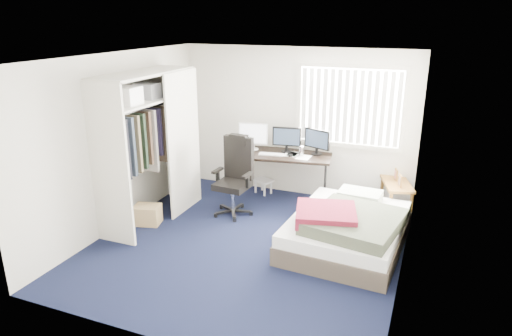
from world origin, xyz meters
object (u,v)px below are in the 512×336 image
object	(u,v)px
office_chair	(235,184)
nightstand	(397,186)
bed	(347,228)
desk	(282,152)

from	to	relation	value
office_chair	nightstand	bearing A→B (deg)	20.22
office_chair	bed	xyz separation A→B (m)	(1.86, -0.49, -0.20)
office_chair	bed	size ratio (longest dim) A/B	0.62
nightstand	bed	world-z (taller)	nightstand
desk	office_chair	size ratio (longest dim) A/B	1.39
nightstand	bed	bearing A→B (deg)	-109.98
office_chair	bed	distance (m)	1.93
nightstand	bed	distance (m)	1.45
nightstand	bed	size ratio (longest dim) A/B	0.42
desk	bed	world-z (taller)	desk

